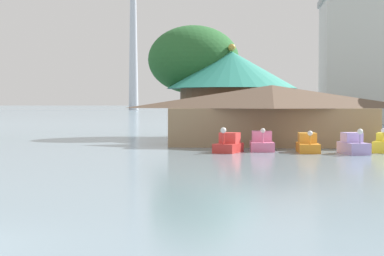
# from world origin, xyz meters

# --- Properties ---
(pedal_boat_red) EXTENTS (2.01, 2.62, 1.69)m
(pedal_boat_red) POSITION_xyz_m (6.10, 28.71, 0.52)
(pedal_boat_red) COLOR red
(pedal_boat_red) RESTS_ON ground
(pedal_boat_pink) EXTENTS (1.70, 3.00, 1.59)m
(pedal_boat_pink) POSITION_xyz_m (8.30, 30.52, 0.53)
(pedal_boat_pink) COLOR pink
(pedal_boat_pink) RESTS_ON ground
(pedal_boat_orange) EXTENTS (1.42, 2.98, 1.48)m
(pedal_boat_orange) POSITION_xyz_m (11.32, 29.37, 0.50)
(pedal_boat_orange) COLOR orange
(pedal_boat_orange) RESTS_ON ground
(pedal_boat_lavender) EXTENTS (1.89, 2.70, 1.66)m
(pedal_boat_lavender) POSITION_xyz_m (14.11, 28.28, 0.55)
(pedal_boat_lavender) COLOR #B299D8
(pedal_boat_lavender) RESTS_ON ground
(boathouse) EXTENTS (16.59, 8.57, 4.66)m
(boathouse) POSITION_xyz_m (9.13, 36.73, 2.45)
(boathouse) COLOR #9E7F5B
(boathouse) RESTS_ON ground
(green_roof_pavilion) EXTENTS (12.08, 12.08, 8.76)m
(green_roof_pavilion) POSITION_xyz_m (5.64, 45.69, 4.50)
(green_roof_pavilion) COLOR brown
(green_roof_pavilion) RESTS_ON ground
(shoreline_tree_mid) EXTENTS (8.83, 8.83, 10.79)m
(shoreline_tree_mid) POSITION_xyz_m (1.83, 48.24, 7.47)
(shoreline_tree_mid) COLOR brown
(shoreline_tree_mid) RESTS_ON ground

